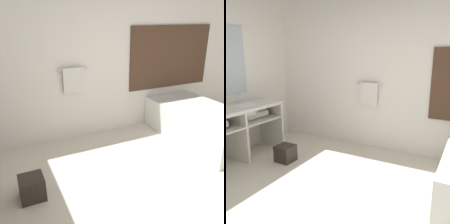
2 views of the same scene
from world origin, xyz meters
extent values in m
plane|color=beige|center=(0.00, 0.00, 0.00)|extent=(16.00, 16.00, 0.00)
cube|color=white|center=(0.00, 2.23, 1.35)|extent=(7.40, 0.06, 2.70)
cube|color=#4C3323|center=(1.57, 2.19, 1.22)|extent=(1.70, 0.02, 1.10)
cylinder|color=silver|center=(-0.30, 2.16, 1.15)|extent=(0.50, 0.02, 0.02)
cube|color=silver|center=(-0.30, 2.15, 0.98)|extent=(0.32, 0.04, 0.40)
cube|color=white|center=(1.57, 1.29, 0.26)|extent=(0.98, 1.79, 0.52)
ellipsoid|color=white|center=(1.57, 1.29, 0.37)|extent=(0.71, 1.29, 0.30)
cube|color=#2D2823|center=(-1.20, 0.95, 0.13)|extent=(0.27, 0.27, 0.26)
camera|label=1|loc=(-1.39, -1.50, 1.91)|focal=40.00mm
camera|label=2|loc=(1.32, -1.89, 1.69)|focal=40.00mm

